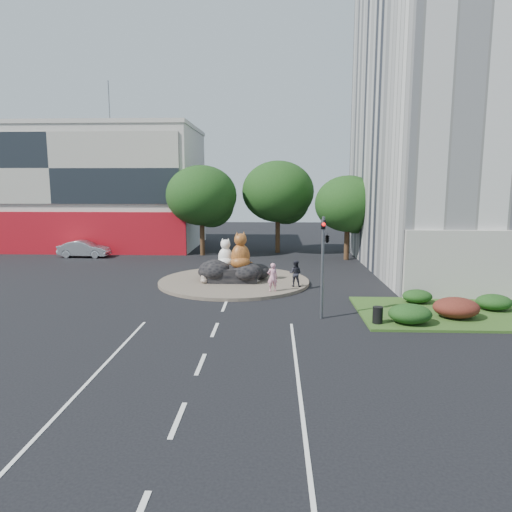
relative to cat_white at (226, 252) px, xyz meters
The scene contains 22 objects.
ground 10.28m from the cat_white, 86.82° to the right, with size 120.00×120.00×0.00m, color black.
roundabout_island 2.03m from the cat_white, ahead, with size 10.00×10.00×0.20m, color brown.
rock_plinth 1.51m from the cat_white, ahead, with size 3.20×2.60×0.90m, color black, non-canonical shape.
shophouse_block 25.30m from the cat_white, 134.34° to the left, with size 25.20×12.30×17.40m.
grass_verge 14.55m from the cat_white, 29.35° to the right, with size 10.00×6.00×0.12m, color #2E4F1A.
tree_left 12.87m from the cat_white, 105.70° to the left, with size 6.46×6.46×8.27m.
tree_mid 14.88m from the cat_white, 75.47° to the left, with size 6.84×6.84×8.76m.
tree_right 14.12m from the cat_white, 46.09° to the left, with size 5.70×5.70×7.30m.
hedge_near_green 13.25m from the cat_white, 43.47° to the right, with size 2.00×1.60×0.90m, color #143711.
hedge_red 14.58m from the cat_white, 33.77° to the right, with size 2.20×1.76×0.99m, color #451712.
hedge_mid_green 16.04m from the cat_white, 24.26° to the right, with size 1.80×1.44×0.81m, color #143711.
hedge_back_green 12.35m from the cat_white, 25.45° to the right, with size 1.60×1.28×0.72m, color #143711.
traffic_light 9.97m from the cat_white, 54.96° to the right, with size 0.44×1.24×5.00m.
street_lamp 13.76m from the cat_white, ahead, with size 2.34×0.22×8.06m.
cat_white is the anchor object (origin of this frame).
cat_tabby 1.23m from the cat_white, 30.18° to the right, with size 1.44×1.25×2.41m, color #B76126, non-canonical shape.
kitten_calico 2.16m from the cat_white, 139.83° to the right, with size 0.57×0.50×0.95m, color silver, non-canonical shape.
kitten_white 2.63m from the cat_white, 20.20° to the right, with size 0.43×0.37×0.71m, color white, non-canonical shape.
pedestrian_pink 4.58m from the cat_white, 45.41° to the right, with size 0.62×0.41×1.70m, color pink.
pedestrian_dark 5.02m from the cat_white, 21.89° to the right, with size 0.80×0.62×1.65m, color black.
parked_car 17.44m from the cat_white, 143.44° to the left, with size 1.58×4.53×1.49m, color #B7BAC0.
litter_bin 12.26m from the cat_white, 48.51° to the right, with size 0.47×0.47×0.78m, color black.
Camera 1 is at (2.66, -19.77, 6.51)m, focal length 32.00 mm.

